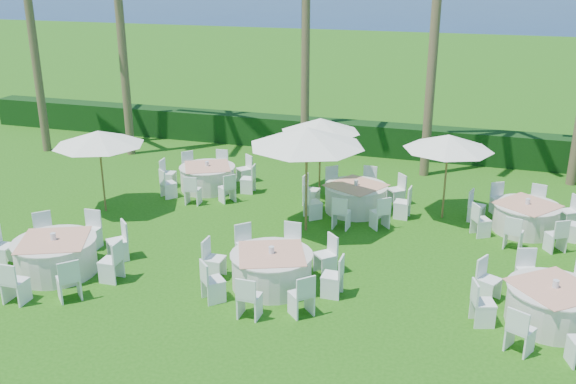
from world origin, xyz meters
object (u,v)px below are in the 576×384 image
umbrella_b (307,137)px  banquet_table_c (553,305)px  banquet_table_a (56,255)px  banquet_table_b (272,269)px  banquet_table_d (208,177)px  banquet_table_f (526,217)px  umbrella_d (449,142)px  umbrella_c (320,125)px  umbrella_a (99,138)px  banquet_table_e (356,197)px

umbrella_b → banquet_table_c: bearing=-27.3°
banquet_table_c → umbrella_b: 7.41m
banquet_table_a → banquet_table_c: bearing=5.8°
banquet_table_a → banquet_table_b: 5.29m
banquet_table_a → banquet_table_d: bearing=81.8°
banquet_table_b → umbrella_b: umbrella_b is taller
banquet_table_f → umbrella_d: size_ratio=1.24×
banquet_table_a → banquet_table_c: 11.36m
umbrella_c → banquet_table_a: bearing=-122.0°
banquet_table_c → umbrella_d: 6.28m
banquet_table_a → umbrella_b: umbrella_b is taller
banquet_table_c → banquet_table_b: bearing=-178.0°
banquet_table_a → umbrella_c: umbrella_c is taller
umbrella_d → umbrella_c: bearing=167.5°
banquet_table_f → umbrella_d: 2.99m
banquet_table_f → umbrella_b: bearing=-162.9°
umbrella_a → umbrella_d: umbrella_d is taller
umbrella_b → banquet_table_d: bearing=150.2°
banquet_table_e → umbrella_a: umbrella_a is taller
banquet_table_c → umbrella_d: size_ratio=1.28×
banquet_table_d → banquet_table_f: size_ratio=1.01×
banquet_table_d → banquet_table_f: 9.97m
banquet_table_d → banquet_table_c: bearing=-28.3°
banquet_table_d → banquet_table_e: (5.09, -0.45, 0.01)m
banquet_table_e → banquet_table_f: (4.86, -0.07, -0.02)m
banquet_table_a → umbrella_d: (8.63, 6.50, 1.85)m
banquet_table_d → umbrella_b: size_ratio=1.01×
banquet_table_c → umbrella_c: (-6.68, 6.25, 1.86)m
banquet_table_b → umbrella_b: size_ratio=1.05×
banquet_table_d → banquet_table_a: bearing=-98.2°
banquet_table_b → banquet_table_e: 5.38m
banquet_table_c → banquet_table_e: size_ratio=0.99×
banquet_table_e → banquet_table_f: banquet_table_e is taller
umbrella_a → umbrella_c: bearing=30.6°
banquet_table_c → umbrella_a: 12.93m
banquet_table_b → umbrella_a: umbrella_a is taller
umbrella_b → umbrella_d: (3.59, 2.14, -0.41)m
banquet_table_a → banquet_table_f: (10.92, 6.17, -0.03)m
banquet_table_c → umbrella_a: umbrella_a is taller
banquet_table_c → umbrella_d: bearing=116.5°
banquet_table_b → banquet_table_d: bearing=126.3°
banquet_table_d → umbrella_d: size_ratio=1.25×
banquet_table_a → umbrella_c: bearing=58.0°
banquet_table_b → umbrella_c: umbrella_c is taller
banquet_table_b → umbrella_d: size_ratio=1.29×
banquet_table_a → banquet_table_e: (6.06, 6.24, -0.02)m
banquet_table_c → umbrella_a: size_ratio=1.24×
umbrella_d → umbrella_a: bearing=-165.4°
banquet_table_c → umbrella_a: bearing=167.3°
banquet_table_e → banquet_table_f: size_ratio=1.04×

